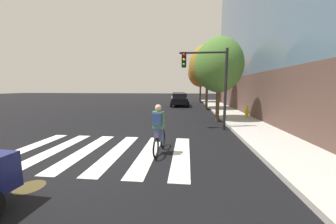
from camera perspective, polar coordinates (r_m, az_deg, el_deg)
The scene contains 11 objects.
ground_plane at distance 7.14m, azimuth -21.36°, elevation -11.25°, with size 120.00×120.00×0.00m, color black.
crosswalk_stripes at distance 7.06m, azimuth -20.04°, elevation -11.35°, with size 6.23×3.85×0.01m.
manhole_cover at distance 5.52m, azimuth -36.89°, elevation -17.97°, with size 0.64×0.64×0.01m, color #473D1E.
sedan_mid at distance 22.07m, azimuth 3.64°, elevation 3.91°, with size 2.20×4.52×1.54m.
sedan_far at distance 27.01m, azimuth 3.55°, elevation 4.58°, with size 2.33×4.51×1.52m.
cyclist at distance 6.24m, azimuth -2.89°, elevation -5.37°, with size 0.38×1.71×1.69m.
traffic_light_near at distance 9.94m, azimuth 12.73°, elevation 11.02°, with size 2.47×0.28×4.20m.
fire_hydrant at distance 14.12m, azimuth 23.10°, elevation 0.08°, with size 0.33×0.22×0.78m.
street_tree_near at distance 12.66m, azimuth 15.46°, elevation 13.79°, with size 3.05×3.05×5.42m.
street_tree_mid at distance 18.79m, azimuth 12.09°, elevation 13.80°, with size 3.58×3.58×6.37m.
street_tree_far at distance 27.11m, azimuth 10.09°, elevation 12.01°, with size 3.61×3.61×6.43m.
Camera 1 is at (3.18, -5.98, 2.26)m, focal length 19.75 mm.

